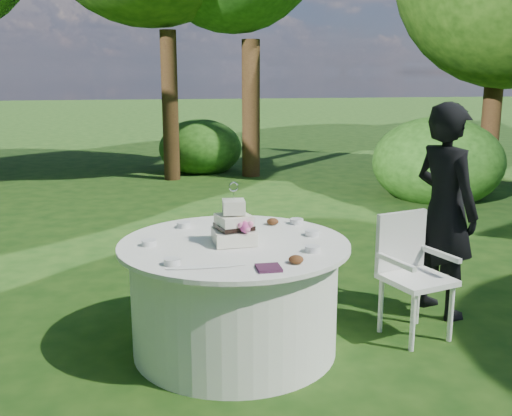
# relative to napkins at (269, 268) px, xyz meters

# --- Properties ---
(ground) EXTENTS (80.00, 80.00, 0.00)m
(ground) POSITION_rel_napkins_xyz_m (-0.11, 0.60, -0.78)
(ground) COLOR black
(ground) RESTS_ON ground
(napkins) EXTENTS (0.14, 0.14, 0.02)m
(napkins) POSITION_rel_napkins_xyz_m (0.00, 0.00, 0.00)
(napkins) COLOR #421C37
(napkins) RESTS_ON table
(feather_plume) EXTENTS (0.48, 0.07, 0.01)m
(feather_plume) POSITION_rel_napkins_xyz_m (-0.35, 0.10, -0.00)
(feather_plume) COLOR silver
(feather_plume) RESTS_ON table
(guest) EXTENTS (0.55, 0.70, 1.68)m
(guest) POSITION_rel_napkins_xyz_m (1.60, 0.94, 0.06)
(guest) COLOR black
(guest) RESTS_ON ground
(table) EXTENTS (1.56, 1.56, 0.77)m
(table) POSITION_rel_napkins_xyz_m (-0.11, 0.60, -0.39)
(table) COLOR silver
(table) RESTS_ON ground
(cake) EXTENTS (0.28, 0.29, 0.41)m
(cake) POSITION_rel_napkins_xyz_m (-0.11, 0.58, 0.10)
(cake) COLOR silver
(cake) RESTS_ON table
(chair) EXTENTS (0.53, 0.53, 0.90)m
(chair) POSITION_rel_napkins_xyz_m (1.18, 0.62, -0.26)
(chair) COLOR white
(chair) RESTS_ON ground
(votives) EXTENTS (1.23, 0.97, 0.04)m
(votives) POSITION_rel_napkins_xyz_m (-0.07, 0.64, 0.01)
(votives) COLOR silver
(votives) RESTS_ON table
(petal_cups) EXTENTS (0.15, 1.03, 0.05)m
(petal_cups) POSITION_rel_napkins_xyz_m (0.22, 0.55, 0.02)
(petal_cups) COLOR #562D16
(petal_cups) RESTS_ON table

